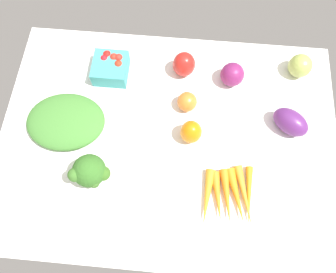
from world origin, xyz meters
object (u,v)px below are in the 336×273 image
leafy_greens_clump (66,121)px  carrot_bunch (229,196)px  eggplant (291,122)px  berry_basket (111,67)px  heirloom_tomato_green (300,66)px  red_onion_near_basket (232,74)px  broccoli_head (90,172)px  heirloom_tomato_orange (187,102)px  bell_pepper_red (184,64)px  bell_pepper_orange (191,132)px

leafy_greens_clump → carrot_bunch: 53.33cm
eggplant → berry_basket: (57.12, -14.55, -0.42)cm
heirloom_tomato_green → eggplant: 20.65cm
leafy_greens_clump → red_onion_near_basket: bearing=-157.6°
heirloom_tomato_green → eggplant: (3.99, 20.26, -0.18)cm
carrot_bunch → broccoli_head: 39.41cm
eggplant → heirloom_tomato_orange: (31.58, -4.32, -0.49)cm
carrot_bunch → bell_pepper_red: bell_pepper_red is taller
leafy_greens_clump → bell_pepper_red: bearing=-146.5°
leafy_greens_clump → heirloom_tomato_orange: heirloom_tomato_orange is taller
carrot_bunch → heirloom_tomato_orange: 31.26cm
leafy_greens_clump → red_onion_near_basket: 54.11cm
bell_pepper_red → carrot_bunch: bearing=111.2°
leafy_greens_clump → heirloom_tomato_orange: bearing=-164.7°
leafy_greens_clump → eggplant: size_ratio=2.12×
bell_pepper_orange → berry_basket: (27.38, -20.69, -0.95)cm
red_onion_near_basket → broccoli_head: (38.81, 36.51, 3.25)cm
leafy_greens_clump → carrot_bunch: leafy_greens_clump is taller
leafy_greens_clump → heirloom_tomato_orange: (-36.29, -9.92, 0.09)cm
bell_pepper_orange → bell_pepper_red: size_ratio=0.95×
carrot_bunch → heirloom_tomato_orange: size_ratio=2.93×
bell_pepper_red → berry_basket: bell_pepper_red is taller
bell_pepper_orange → heirloom_tomato_green: 42.83cm
berry_basket → broccoli_head: bearing=90.7°
leafy_greens_clump → berry_basket: berry_basket is taller
carrot_bunch → bell_pepper_red: (15.77, -40.76, 2.95)cm
bell_pepper_red → broccoli_head: bearing=59.1°
broccoli_head → red_onion_near_basket: bearing=-136.7°
eggplant → berry_basket: bearing=-158.5°
bell_pepper_orange → heirloom_tomato_green: (-33.73, -26.39, -0.35)cm
red_onion_near_basket → heirloom_tomato_orange: size_ratio=1.23×
bell_pepper_red → broccoli_head: (23.17, 38.63, 2.75)cm
broccoli_head → berry_basket: (0.47, -36.07, -3.90)cm
carrot_bunch → broccoli_head: (38.94, -2.13, 5.69)cm
berry_basket → bell_pepper_red: bearing=-173.8°
heirloom_tomato_green → broccoli_head: broccoli_head is taller
bell_pepper_red → berry_basket: (23.64, 2.56, -1.15)cm
heirloom_tomato_green → heirloom_tomato_orange: size_ratio=1.22×
carrot_bunch → berry_basket: (39.41, -38.20, 1.79)cm
berry_basket → carrot_bunch: bearing=135.9°
heirloom_tomato_orange → broccoli_head: bearing=45.9°
broccoli_head → carrot_bunch: bearing=176.9°
bell_pepper_orange → carrot_bunch: (-12.03, 17.51, -2.75)cm
heirloom_tomato_green → leafy_greens_clump: bearing=19.8°
red_onion_near_basket → broccoli_head: size_ratio=0.64×
heirloom_tomato_orange → red_onion_near_basket: bearing=-142.1°
heirloom_tomato_orange → heirloom_tomato_green: bearing=-155.9°
leafy_greens_clump → berry_basket: 22.85cm
broccoli_head → heirloom_tomato_green: bearing=-145.4°
broccoli_head → heirloom_tomato_orange: (-25.07, -25.83, -3.97)cm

